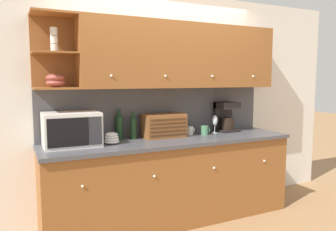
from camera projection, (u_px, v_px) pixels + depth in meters
ground_plane at (160, 210)px, 4.02m from camera, size 24.00×24.00×0.00m
wall_back at (159, 104)px, 3.90m from camera, size 5.20×0.06×2.60m
counter_unit at (172, 180)px, 3.68m from camera, size 2.82×0.67×0.93m
backsplash_panel at (160, 111)px, 3.88m from camera, size 2.80×0.01×0.56m
upper_cabinets at (179, 56)px, 3.73m from camera, size 2.80×0.36×0.73m
microwave at (72, 129)px, 3.22m from camera, size 0.54×0.38×0.34m
bowl_stack_on_counter at (112, 138)px, 3.36m from camera, size 0.16×0.16×0.12m
second_wine_bottle at (119, 126)px, 3.60m from camera, size 0.08×0.08×0.34m
wine_bottle at (133, 127)px, 3.63m from camera, size 0.07×0.07×0.31m
bread_box at (164, 126)px, 3.74m from camera, size 0.48×0.26×0.27m
mug at (190, 131)px, 3.90m from camera, size 0.09×0.08×0.10m
mug_blue_second at (205, 130)px, 3.92m from camera, size 0.10×0.09×0.11m
wine_glass at (215, 121)px, 4.01m from camera, size 0.07×0.07×0.22m
coffee_maker at (226, 116)px, 4.16m from camera, size 0.26×0.23×0.37m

